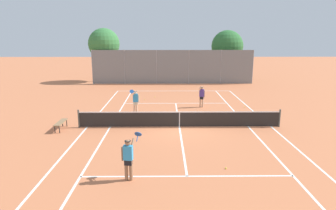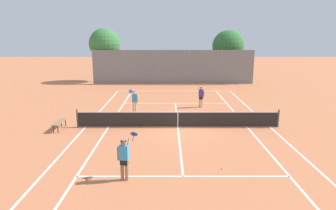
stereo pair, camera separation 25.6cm
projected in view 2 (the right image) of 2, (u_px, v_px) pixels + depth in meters
The scene contains 14 objects.
ground_plane at pixel (179, 127), 17.81m from camera, with size 120.00×120.00×0.00m, color #C67047.
court_line_markings at pixel (179, 127), 17.81m from camera, with size 11.10×23.90×0.01m.
tennis_net at pixel (179, 119), 17.69m from camera, with size 12.00×0.10×1.07m.
player_near_side at pixel (125, 157), 11.11m from camera, with size 0.75×0.72×1.77m.
player_far_left at pixel (136, 100), 20.78m from camera, with size 0.59×0.79×1.77m.
player_far_right at pixel (202, 95), 22.51m from camera, with size 0.51×0.47×1.60m.
loose_tennis_ball_0 at pixel (245, 107), 22.55m from camera, with size 0.07×0.07×0.07m, color #D1DB33.
loose_tennis_ball_1 at pixel (146, 99), 25.38m from camera, with size 0.07×0.07×0.07m, color #D1DB33.
loose_tennis_ball_2 at pixel (156, 97), 26.36m from camera, with size 0.07×0.07×0.07m, color #D1DB33.
loose_tennis_ball_4 at pixel (224, 169), 12.18m from camera, with size 0.07×0.07×0.07m, color #D1DB33.
courtside_bench at pixel (61, 122), 17.32m from camera, with size 0.36×1.50×0.47m.
back_fence at pixel (175, 67), 33.31m from camera, with size 17.99×0.08×3.78m.
tree_behind_left at pixel (106, 45), 34.64m from camera, with size 3.60×3.60×6.16m.
tree_behind_right at pixel (230, 47), 35.68m from camera, with size 3.77×3.77×5.95m.
Camera 2 is at (-0.58, -17.05, 5.32)m, focal length 32.00 mm.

